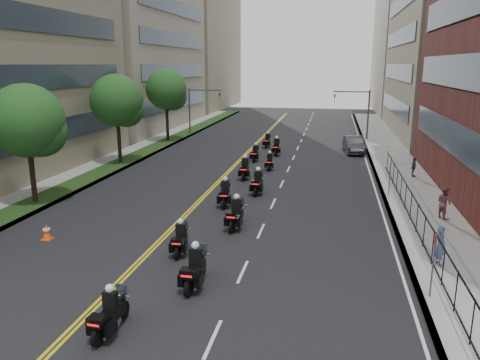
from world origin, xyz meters
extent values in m
plane|color=black|center=(0.00, 0.00, 0.00)|extent=(160.00, 160.00, 0.00)
cube|color=gray|center=(12.00, 25.00, 0.07)|extent=(4.00, 90.00, 0.15)
cube|color=gray|center=(-12.00, 25.00, 0.07)|extent=(4.00, 90.00, 0.15)
cube|color=black|center=(-11.20, 25.00, 0.17)|extent=(2.00, 90.00, 0.04)
cube|color=#333F4C|center=(13.95, 17.00, 3.50)|extent=(0.12, 25.80, 1.80)
cube|color=#333F4C|center=(13.95, 17.00, 7.50)|extent=(0.12, 25.80, 1.80)
cube|color=#333F4C|center=(13.95, 17.00, 11.50)|extent=(0.12, 25.80, 1.80)
cube|color=gray|center=(21.50, 48.00, 15.00)|extent=(15.00, 28.00, 30.00)
cube|color=#333F4C|center=(13.95, 48.00, 3.50)|extent=(0.12, 24.08, 1.80)
cube|color=#333F4C|center=(13.95, 48.00, 7.50)|extent=(0.12, 24.08, 1.80)
cube|color=#333F4C|center=(13.95, 48.00, 11.50)|extent=(0.12, 24.08, 1.80)
cube|color=#333F4C|center=(13.95, 48.00, 15.50)|extent=(0.12, 24.08, 1.80)
cube|color=gray|center=(21.50, 78.00, 13.00)|extent=(15.00, 28.00, 26.00)
cube|color=#333F4C|center=(-13.95, 17.00, 3.50)|extent=(0.12, 25.80, 1.80)
cube|color=#333F4C|center=(-13.95, 17.00, 7.50)|extent=(0.12, 25.80, 1.80)
cube|color=#333F4C|center=(-13.95, 17.00, 11.50)|extent=(0.12, 25.80, 1.80)
cube|color=#333F4C|center=(-13.95, 48.00, 3.50)|extent=(0.12, 24.08, 1.80)
cube|color=#333F4C|center=(-13.95, 48.00, 7.50)|extent=(0.12, 24.08, 1.80)
cube|color=#333F4C|center=(-13.95, 48.00, 11.50)|extent=(0.12, 24.08, 1.80)
cube|color=#333F4C|center=(-13.95, 48.00, 15.50)|extent=(0.12, 24.08, 1.80)
cube|color=gray|center=(-22.00, 78.00, 13.00)|extent=(16.00, 28.00, 26.00)
cube|color=black|center=(11.00, 12.00, 1.60)|extent=(0.05, 28.00, 0.05)
cube|color=black|center=(11.00, 12.00, 0.30)|extent=(0.05, 28.00, 0.05)
cylinder|color=black|center=(-11.20, 12.00, 2.42)|extent=(0.32, 0.32, 4.83)
sphere|color=#1A501E|center=(-11.20, 12.00, 5.18)|extent=(4.40, 4.40, 4.40)
sphere|color=#1A501E|center=(-10.60, 12.40, 4.49)|extent=(3.08, 3.08, 3.08)
cylinder|color=black|center=(-11.20, 24.00, 2.55)|extent=(0.32, 0.32, 5.11)
sphere|color=#1A501E|center=(-11.20, 24.00, 5.47)|extent=(4.40, 4.40, 4.40)
sphere|color=#1A501E|center=(-10.60, 24.40, 4.75)|extent=(3.08, 3.08, 3.08)
cylinder|color=black|center=(-11.20, 36.00, 2.69)|extent=(0.32, 0.32, 5.39)
sphere|color=#1A501E|center=(-11.20, 36.00, 5.78)|extent=(4.40, 4.40, 4.40)
sphere|color=#1A501E|center=(-10.60, 36.40, 5.00)|extent=(3.08, 3.08, 3.08)
cylinder|color=#3F3F44|center=(10.50, 42.00, 2.80)|extent=(0.18, 0.18, 5.60)
cylinder|color=#3F3F44|center=(8.50, 42.00, 5.40)|extent=(4.00, 0.14, 0.14)
imported|color=black|center=(6.70, 42.00, 4.60)|extent=(0.16, 0.20, 1.00)
cylinder|color=#3F3F44|center=(-10.50, 42.00, 2.80)|extent=(0.18, 0.18, 5.60)
cylinder|color=#3F3F44|center=(-8.50, 42.00, 5.40)|extent=(4.00, 0.14, 0.14)
imported|color=black|center=(-6.70, 42.00, 4.60)|extent=(0.16, 0.20, 1.00)
cylinder|color=black|center=(-0.15, -1.06, 0.34)|extent=(0.18, 0.68, 0.67)
cylinder|color=black|center=(-0.06, 0.52, 0.34)|extent=(0.18, 0.68, 0.67)
cube|color=black|center=(-0.11, -0.27, 0.61)|extent=(0.49, 1.36, 0.40)
cube|color=silver|center=(-0.11, -0.22, 0.39)|extent=(0.41, 0.56, 0.30)
cube|color=black|center=(-0.15, -1.06, 0.85)|extent=(0.54, 0.44, 0.32)
cube|color=red|center=(-0.17, -1.26, 0.83)|extent=(0.40, 0.05, 0.07)
cube|color=black|center=(-0.11, -0.22, 1.11)|extent=(0.45, 0.30, 0.61)
sphere|color=white|center=(-0.11, -0.21, 1.52)|extent=(0.29, 0.29, 0.29)
cylinder|color=black|center=(1.62, 2.54, 0.37)|extent=(0.16, 0.74, 0.74)
cylinder|color=black|center=(1.65, 4.27, 0.37)|extent=(0.16, 0.74, 0.74)
cube|color=black|center=(1.63, 3.40, 0.67)|extent=(0.47, 1.47, 0.43)
cube|color=silver|center=(1.63, 3.46, 0.42)|extent=(0.42, 0.60, 0.32)
cube|color=black|center=(1.62, 2.54, 0.93)|extent=(0.57, 0.46, 0.35)
cube|color=red|center=(1.62, 2.31, 0.91)|extent=(0.43, 0.04, 0.08)
cube|color=black|center=(1.63, 3.46, 1.21)|extent=(0.48, 0.31, 0.67)
sphere|color=white|center=(1.63, 3.47, 1.67)|extent=(0.31, 0.31, 0.31)
cylinder|color=black|center=(0.12, 5.70, 0.33)|extent=(0.21, 0.67, 0.66)
cylinder|color=black|center=(-0.06, 7.23, 0.33)|extent=(0.21, 0.67, 0.66)
cube|color=black|center=(0.03, 6.47, 0.60)|extent=(0.55, 1.34, 0.39)
cube|color=silver|center=(0.02, 6.51, 0.38)|extent=(0.43, 0.57, 0.29)
cube|color=black|center=(0.12, 5.70, 0.83)|extent=(0.55, 0.46, 0.31)
cube|color=red|center=(0.14, 5.50, 0.81)|extent=(0.39, 0.07, 0.07)
cube|color=black|center=(0.02, 6.51, 1.08)|extent=(0.45, 0.32, 0.60)
sphere|color=white|center=(0.02, 6.52, 1.49)|extent=(0.28, 0.28, 0.28)
cylinder|color=black|center=(1.79, 9.42, 0.37)|extent=(0.19, 0.75, 0.74)
cylinder|color=black|center=(1.88, 11.16, 0.37)|extent=(0.19, 0.75, 0.74)
cube|color=black|center=(1.83, 10.29, 0.68)|extent=(0.53, 1.49, 0.44)
cube|color=silver|center=(1.84, 10.34, 0.43)|extent=(0.44, 0.62, 0.33)
cube|color=black|center=(1.79, 9.42, 0.94)|extent=(0.59, 0.49, 0.35)
cube|color=red|center=(1.78, 9.19, 0.92)|extent=(0.44, 0.06, 0.08)
cube|color=black|center=(1.84, 10.34, 1.22)|extent=(0.49, 0.33, 0.68)
sphere|color=white|center=(1.84, 10.35, 1.68)|extent=(0.32, 0.32, 0.32)
cylinder|color=black|center=(0.46, 13.27, 0.36)|extent=(0.24, 0.74, 0.73)
cylinder|color=black|center=(0.23, 14.97, 0.36)|extent=(0.24, 0.74, 0.73)
cube|color=black|center=(0.35, 14.12, 0.66)|extent=(0.64, 1.49, 0.43)
cube|color=silver|center=(0.34, 14.17, 0.42)|extent=(0.48, 0.64, 0.32)
cube|color=black|center=(0.46, 13.27, 0.92)|extent=(0.61, 0.52, 0.34)
cube|color=red|center=(0.49, 13.05, 0.90)|extent=(0.43, 0.09, 0.07)
cube|color=black|center=(0.34, 14.17, 1.20)|extent=(0.51, 0.36, 0.66)
sphere|color=white|center=(0.34, 14.18, 1.65)|extent=(0.31, 0.31, 0.31)
cylinder|color=black|center=(1.88, 16.35, 0.36)|extent=(0.15, 0.73, 0.73)
cylinder|color=black|center=(1.89, 18.06, 0.36)|extent=(0.15, 0.73, 0.73)
cube|color=black|center=(1.88, 17.21, 0.66)|extent=(0.46, 1.45, 0.43)
cube|color=silver|center=(1.89, 17.26, 0.42)|extent=(0.41, 0.59, 0.32)
cube|color=black|center=(1.88, 16.35, 0.92)|extent=(0.56, 0.45, 0.34)
cube|color=red|center=(1.88, 16.13, 0.90)|extent=(0.43, 0.04, 0.07)
cube|color=black|center=(1.89, 17.26, 1.20)|extent=(0.47, 0.30, 0.66)
sphere|color=white|center=(1.89, 17.27, 1.65)|extent=(0.31, 0.31, 0.31)
cylinder|color=black|center=(0.32, 20.32, 0.37)|extent=(0.20, 0.74, 0.74)
cylinder|color=black|center=(0.20, 22.04, 0.37)|extent=(0.20, 0.74, 0.74)
cube|color=black|center=(0.26, 21.18, 0.67)|extent=(0.56, 1.49, 0.43)
cube|color=silver|center=(0.26, 21.23, 0.42)|extent=(0.45, 0.62, 0.32)
cube|color=black|center=(0.32, 20.32, 0.93)|extent=(0.59, 0.49, 0.35)
cube|color=red|center=(0.34, 20.09, 0.91)|extent=(0.43, 0.06, 0.08)
cube|color=black|center=(0.26, 21.23, 1.21)|extent=(0.50, 0.34, 0.67)
sphere|color=white|center=(0.26, 21.24, 1.67)|extent=(0.31, 0.31, 0.31)
cylinder|color=black|center=(1.71, 23.94, 0.31)|extent=(0.16, 0.63, 0.62)
cylinder|color=black|center=(1.63, 25.40, 0.31)|extent=(0.16, 0.63, 0.62)
cube|color=black|center=(1.67, 24.67, 0.57)|extent=(0.44, 1.25, 0.37)
cube|color=silver|center=(1.67, 24.71, 0.36)|extent=(0.37, 0.52, 0.27)
cube|color=black|center=(1.71, 23.94, 0.79)|extent=(0.49, 0.41, 0.29)
cube|color=red|center=(1.72, 23.74, 0.77)|extent=(0.37, 0.05, 0.06)
cube|color=black|center=(1.67, 24.71, 1.02)|extent=(0.41, 0.28, 0.57)
sphere|color=white|center=(1.67, 24.72, 1.41)|extent=(0.27, 0.27, 0.27)
cylinder|color=black|center=(-0.05, 27.06, 0.33)|extent=(0.15, 0.66, 0.66)
cylinder|color=black|center=(-0.03, 28.61, 0.33)|extent=(0.15, 0.66, 0.66)
cube|color=black|center=(-0.04, 27.83, 0.60)|extent=(0.43, 1.32, 0.39)
cube|color=silver|center=(-0.04, 27.88, 0.38)|extent=(0.38, 0.54, 0.29)
cube|color=black|center=(-0.05, 27.06, 0.83)|extent=(0.51, 0.42, 0.31)
cube|color=red|center=(-0.06, 26.85, 0.82)|extent=(0.39, 0.03, 0.07)
cube|color=black|center=(-0.04, 27.88, 1.09)|extent=(0.43, 0.28, 0.60)
sphere|color=white|center=(-0.04, 27.89, 1.49)|extent=(0.28, 0.28, 0.28)
cylinder|color=black|center=(1.51, 30.12, 0.37)|extent=(0.18, 0.74, 0.74)
cylinder|color=black|center=(1.44, 31.86, 0.37)|extent=(0.18, 0.74, 0.74)
cube|color=black|center=(1.48, 30.99, 0.67)|extent=(0.51, 1.48, 0.43)
cube|color=silver|center=(1.47, 31.05, 0.42)|extent=(0.43, 0.61, 0.33)
cube|color=black|center=(1.51, 30.12, 0.93)|extent=(0.58, 0.48, 0.35)
cube|color=red|center=(1.52, 29.90, 0.91)|extent=(0.44, 0.05, 0.08)
cube|color=black|center=(1.47, 31.05, 1.22)|extent=(0.49, 0.32, 0.67)
sphere|color=white|center=(1.47, 31.06, 1.67)|extent=(0.31, 0.31, 0.31)
cylinder|color=black|center=(0.02, 34.22, 0.33)|extent=(0.16, 0.67, 0.67)
cylinder|color=black|center=(0.07, 35.80, 0.33)|extent=(0.16, 0.67, 0.67)
cube|color=black|center=(0.04, 35.01, 0.61)|extent=(0.46, 1.34, 0.39)
cube|color=silver|center=(0.04, 35.06, 0.38)|extent=(0.39, 0.55, 0.30)
cube|color=black|center=(0.02, 34.22, 0.85)|extent=(0.53, 0.43, 0.32)
cube|color=red|center=(0.01, 34.02, 0.83)|extent=(0.39, 0.04, 0.07)
cube|color=black|center=(0.04, 35.06, 1.10)|extent=(0.44, 0.29, 0.61)
sphere|color=white|center=(0.04, 35.07, 1.52)|extent=(0.29, 0.29, 0.29)
imported|color=black|center=(8.73, 33.55, 0.79)|extent=(2.19, 4.96, 1.58)
imported|color=#43557C|center=(11.29, 7.04, 1.00)|extent=(0.58, 0.72, 1.70)
imported|color=#864951|center=(12.81, 13.61, 1.04)|extent=(1.02, 1.09, 1.78)
imported|color=#404248|center=(12.75, 23.58, 0.89)|extent=(0.37, 0.87, 1.47)
cube|color=#FF550D|center=(-7.00, 6.77, 0.02)|extent=(0.48, 0.48, 0.03)
cone|color=#FF550D|center=(-7.00, 6.77, 0.40)|extent=(0.46, 0.46, 0.80)
cylinder|color=silver|center=(-7.00, 6.77, 0.51)|extent=(0.35, 0.35, 0.09)
camera|label=1|loc=(6.60, -12.70, 8.44)|focal=35.00mm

